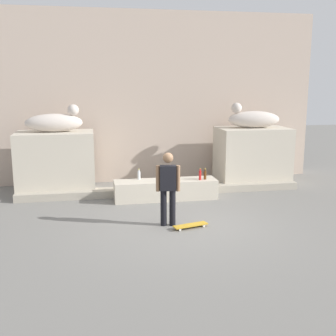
% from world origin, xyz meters
% --- Properties ---
extents(ground_plane, '(40.00, 40.00, 0.00)m').
position_xyz_m(ground_plane, '(0.00, 0.00, 0.00)').
color(ground_plane, slate).
extents(facade_wall, '(10.67, 0.60, 5.36)m').
position_xyz_m(facade_wall, '(0.00, 4.84, 2.68)').
color(facade_wall, '#BFA997').
rests_on(facade_wall, ground_plane).
extents(pedestal_left, '(2.18, 1.35, 1.78)m').
position_xyz_m(pedestal_left, '(-2.99, 3.47, 0.89)').
color(pedestal_left, beige).
rests_on(pedestal_left, ground_plane).
extents(pedestal_right, '(2.18, 1.35, 1.78)m').
position_xyz_m(pedestal_right, '(2.99, 3.47, 0.89)').
color(pedestal_right, beige).
rests_on(pedestal_right, ground_plane).
extents(statue_reclining_left, '(1.61, 0.58, 0.78)m').
position_xyz_m(statue_reclining_left, '(-2.96, 3.47, 2.07)').
color(statue_reclining_left, beige).
rests_on(statue_reclining_left, pedestal_left).
extents(statue_reclining_right, '(1.65, 0.74, 0.78)m').
position_xyz_m(statue_reclining_right, '(2.96, 3.47, 2.07)').
color(statue_reclining_right, beige).
rests_on(statue_reclining_right, pedestal_right).
extents(ledge_block, '(2.82, 0.70, 0.54)m').
position_xyz_m(ledge_block, '(0.00, 2.21, 0.27)').
color(ledge_block, beige).
rests_on(ledge_block, ground_plane).
extents(skater, '(0.53, 0.25, 1.67)m').
position_xyz_m(skater, '(-0.33, 0.05, 0.92)').
color(skater, black).
rests_on(skater, ground_plane).
extents(skateboard, '(0.82, 0.40, 0.08)m').
position_xyz_m(skateboard, '(0.13, -0.22, 0.06)').
color(skateboard, gold).
rests_on(skateboard, ground_plane).
extents(bottle_brown, '(0.07, 0.07, 0.30)m').
position_xyz_m(bottle_brown, '(1.09, 2.11, 0.66)').
color(bottle_brown, '#593314').
rests_on(bottle_brown, ledge_block).
extents(bottle_red, '(0.07, 0.07, 0.33)m').
position_xyz_m(bottle_red, '(0.94, 2.06, 0.67)').
color(bottle_red, red).
rests_on(bottle_red, ledge_block).
extents(bottle_clear, '(0.08, 0.08, 0.29)m').
position_xyz_m(bottle_clear, '(-0.71, 2.44, 0.66)').
color(bottle_clear, silver).
rests_on(bottle_clear, ledge_block).
extents(stair_step, '(8.17, 0.50, 0.21)m').
position_xyz_m(stair_step, '(0.00, 2.77, 0.10)').
color(stair_step, '#A9A08F').
rests_on(stair_step, ground_plane).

